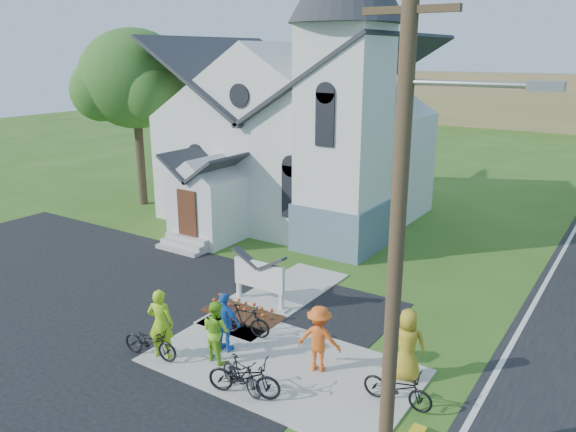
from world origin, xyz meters
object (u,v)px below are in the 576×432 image
Objects in this scene: cyclist_0 at (161,324)px; cyclist_4 at (407,345)px; utility_pole at (402,208)px; bike_4 at (398,387)px; bike_1 at (245,320)px; cyclist_2 at (225,322)px; cyclist_3 at (319,338)px; bike_3 at (241,375)px; church_sign at (259,276)px; cyclist_1 at (216,331)px; bike_0 at (150,342)px; bike_2 at (244,377)px.

cyclist_4 is at bearing -178.39° from cyclist_0.
cyclist_4 is (5.88, 2.63, -0.04)m from cyclist_0.
utility_pole is 5.92× the size of bike_4.
cyclist_0 is (-6.80, 0.59, -4.38)m from utility_pole.
cyclist_2 is at bearing 173.12° from bike_1.
cyclist_3 is 1.20× the size of bike_3.
church_sign is 0.22× the size of utility_pole.
cyclist_1 is 1.07× the size of bike_1.
cyclist_4 is at bearing -35.27° from bike_3.
bike_1 is at bearing -65.19° from church_sign.
bike_0 is (-0.23, -0.20, -0.53)m from cyclist_0.
bike_2 is 2.19m from cyclist_3.
bike_0 is 1.84m from cyclist_1.
utility_pole is 5.95× the size of cyclist_1.
cyclist_1 is 0.90× the size of cyclist_4.
bike_2 is at bearing 153.92° from cyclist_0.
bike_1 is 0.86× the size of bike_2.
bike_4 is (3.20, 1.67, -0.04)m from bike_2.
cyclist_3 is (2.62, 0.58, 0.03)m from cyclist_2.
bike_2 is at bearing 138.62° from cyclist_2.
cyclist_4 is 1.11× the size of bike_4.
bike_4 is (4.80, 0.79, -0.40)m from cyclist_1.
bike_2 is 0.18m from bike_3.
cyclist_3 is (2.71, -0.39, 0.41)m from bike_1.
cyclist_3 is 1.04× the size of bike_4.
bike_1 is (0.90, -1.96, -0.50)m from church_sign.
cyclist_2 is 4.94m from bike_4.
bike_1 is 0.93× the size of cyclist_2.
cyclist_4 is at bearing -165.49° from cyclist_2.
cyclist_3 is (0.91, 1.95, 0.40)m from bike_2.
cyclist_4 reaches higher than cyclist_3.
bike_3 is (1.45, -0.79, -0.40)m from cyclist_1.
utility_pole is at bearing 152.57° from cyclist_0.
cyclist_2 is (0.99, -2.92, -0.13)m from church_sign.
cyclist_1 is at bearing 98.20° from bike_4.
utility_pole is 7.38m from cyclist_2.
cyclist_3 reaches higher than bike_3.
cyclist_4 is at bearing -171.04° from cyclist_3.
cyclist_2 is at bearing 63.88° from bike_3.
cyclist_1 reaches higher than bike_4.
church_sign is 3.09m from cyclist_2.
cyclist_1 is at bearing 45.43° from bike_2.
bike_2 is 4.09m from cyclist_4.
bike_4 is at bearing -160.66° from cyclist_1.
bike_2 is 1.25× the size of bike_3.
cyclist_0 reaches higher than cyclist_4.
bike_2 is 0.98× the size of cyclist_4.
bike_2 is at bearing -106.06° from bike_3.
bike_3 is (-4.02, 0.49, -4.91)m from utility_pole.
utility_pole is at bearing 176.82° from cyclist_1.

